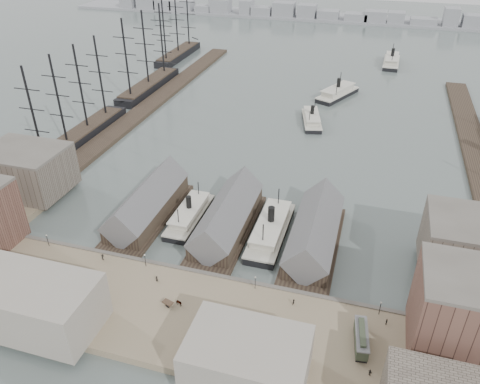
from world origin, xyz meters
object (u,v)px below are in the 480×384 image
(horse_cart_center, at_px, (175,303))
(horse_cart_right, at_px, (264,352))
(tram, at_px, (361,339))
(ferry_docked_west, at_px, (190,214))
(horse_cart_left, at_px, (45,265))

(horse_cart_center, relative_size, horse_cart_right, 1.04)
(tram, bearing_deg, ferry_docked_west, 139.11)
(horse_cart_left, bearing_deg, tram, -55.65)
(ferry_docked_west, xyz_separation_m, horse_cart_left, (-27.05, -34.20, 0.71))
(tram, relative_size, horse_cart_left, 2.30)
(tram, distance_m, horse_cart_left, 81.54)
(horse_cart_left, relative_size, horse_cart_right, 0.96)
(ferry_docked_west, distance_m, tram, 65.50)
(tram, height_order, horse_cart_center, tram)
(horse_cart_left, distance_m, horse_cart_center, 38.45)
(horse_cart_center, bearing_deg, ferry_docked_west, 33.73)
(tram, height_order, horse_cart_left, tram)
(tram, xyz_separation_m, horse_cart_right, (-19.42, -8.35, -1.08))
(horse_cart_center, xyz_separation_m, horse_cart_right, (23.73, -7.77, -0.02))
(ferry_docked_west, height_order, horse_cart_center, ferry_docked_west)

